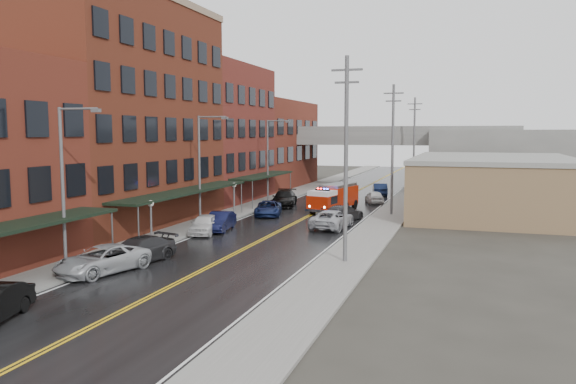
% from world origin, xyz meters
% --- Properties ---
extents(ground, '(220.00, 220.00, 0.00)m').
position_xyz_m(ground, '(0.00, 0.00, 0.00)').
color(ground, '#2D2B26').
rests_on(ground, ground).
extents(road, '(11.00, 160.00, 0.02)m').
position_xyz_m(road, '(0.00, 30.00, 0.01)').
color(road, black).
rests_on(road, ground).
extents(sidewalk_left, '(3.00, 160.00, 0.15)m').
position_xyz_m(sidewalk_left, '(-7.30, 30.00, 0.07)').
color(sidewalk_left, slate).
rests_on(sidewalk_left, ground).
extents(sidewalk_right, '(3.00, 160.00, 0.15)m').
position_xyz_m(sidewalk_right, '(7.30, 30.00, 0.07)').
color(sidewalk_right, slate).
rests_on(sidewalk_right, ground).
extents(curb_left, '(0.30, 160.00, 0.15)m').
position_xyz_m(curb_left, '(-5.65, 30.00, 0.07)').
color(curb_left, gray).
rests_on(curb_left, ground).
extents(curb_right, '(0.30, 160.00, 0.15)m').
position_xyz_m(curb_right, '(5.65, 30.00, 0.07)').
color(curb_right, gray).
rests_on(curb_right, ground).
extents(brick_building_b, '(9.00, 20.00, 18.00)m').
position_xyz_m(brick_building_b, '(-13.30, 23.00, 9.00)').
color(brick_building_b, '#592517').
rests_on(brick_building_b, ground).
extents(brick_building_c, '(9.00, 15.00, 15.00)m').
position_xyz_m(brick_building_c, '(-13.30, 40.50, 7.50)').
color(brick_building_c, maroon).
rests_on(brick_building_c, ground).
extents(brick_building_far, '(9.00, 20.00, 12.00)m').
position_xyz_m(brick_building_far, '(-13.30, 58.00, 6.00)').
color(brick_building_far, maroon).
rests_on(brick_building_far, ground).
extents(tan_building, '(14.00, 22.00, 5.00)m').
position_xyz_m(tan_building, '(16.00, 40.00, 2.50)').
color(tan_building, brown).
rests_on(tan_building, ground).
extents(right_far_block, '(18.00, 30.00, 8.00)m').
position_xyz_m(right_far_block, '(18.00, 70.00, 4.00)').
color(right_far_block, slate).
rests_on(right_far_block, ground).
extents(awning_1, '(2.60, 18.00, 3.09)m').
position_xyz_m(awning_1, '(-7.49, 23.00, 2.99)').
color(awning_1, black).
rests_on(awning_1, ground).
extents(awning_2, '(2.60, 13.00, 3.09)m').
position_xyz_m(awning_2, '(-7.49, 40.50, 2.99)').
color(awning_2, black).
rests_on(awning_2, ground).
extents(globe_lamp_1, '(0.44, 0.44, 3.12)m').
position_xyz_m(globe_lamp_1, '(-6.40, 16.00, 2.31)').
color(globe_lamp_1, '#59595B').
rests_on(globe_lamp_1, ground).
extents(globe_lamp_2, '(0.44, 0.44, 3.12)m').
position_xyz_m(globe_lamp_2, '(-6.40, 30.00, 2.31)').
color(globe_lamp_2, '#59595B').
rests_on(globe_lamp_2, ground).
extents(street_lamp_0, '(2.64, 0.22, 9.00)m').
position_xyz_m(street_lamp_0, '(-6.55, 8.00, 5.19)').
color(street_lamp_0, '#59595B').
rests_on(street_lamp_0, ground).
extents(street_lamp_1, '(2.64, 0.22, 9.00)m').
position_xyz_m(street_lamp_1, '(-6.55, 24.00, 5.19)').
color(street_lamp_1, '#59595B').
rests_on(street_lamp_1, ground).
extents(street_lamp_2, '(2.64, 0.22, 9.00)m').
position_xyz_m(street_lamp_2, '(-6.55, 40.00, 5.19)').
color(street_lamp_2, '#59595B').
rests_on(street_lamp_2, ground).
extents(utility_pole_0, '(1.80, 0.24, 12.00)m').
position_xyz_m(utility_pole_0, '(7.20, 15.00, 6.31)').
color(utility_pole_0, '#59595B').
rests_on(utility_pole_0, ground).
extents(utility_pole_1, '(1.80, 0.24, 12.00)m').
position_xyz_m(utility_pole_1, '(7.20, 35.00, 6.31)').
color(utility_pole_1, '#59595B').
rests_on(utility_pole_1, ground).
extents(utility_pole_2, '(1.80, 0.24, 12.00)m').
position_xyz_m(utility_pole_2, '(7.20, 55.00, 6.31)').
color(utility_pole_2, '#59595B').
rests_on(utility_pole_2, ground).
extents(overpass, '(40.00, 10.00, 7.50)m').
position_xyz_m(overpass, '(0.00, 62.00, 5.99)').
color(overpass, slate).
rests_on(overpass, ground).
extents(fire_truck, '(3.98, 7.47, 2.61)m').
position_xyz_m(fire_truck, '(1.41, 36.20, 1.42)').
color(fire_truck, '#A11C07').
rests_on(fire_truck, ground).
extents(parked_car_left_2, '(3.83, 5.85, 1.50)m').
position_xyz_m(parked_car_left_2, '(-4.93, 8.66, 0.75)').
color(parked_car_left_2, '#AFB3B8').
rests_on(parked_car_left_2, ground).
extents(parked_car_left_3, '(3.22, 5.52, 1.50)m').
position_xyz_m(parked_car_left_3, '(-4.42, 11.30, 0.75)').
color(parked_car_left_3, '#272729').
rests_on(parked_car_left_3, ground).
extents(parked_car_left_4, '(2.58, 4.62, 1.49)m').
position_xyz_m(parked_car_left_4, '(-5.00, 21.20, 0.74)').
color(parked_car_left_4, white).
rests_on(parked_car_left_4, ground).
extents(parked_car_left_5, '(2.25, 4.68, 1.48)m').
position_xyz_m(parked_car_left_5, '(-4.49, 22.80, 0.74)').
color(parked_car_left_5, black).
rests_on(parked_car_left_5, ground).
extents(parked_car_left_6, '(3.46, 5.30, 1.36)m').
position_xyz_m(parked_car_left_6, '(-3.65, 31.52, 0.68)').
color(parked_car_left_6, '#15214E').
rests_on(parked_car_left_6, ground).
extents(parked_car_left_7, '(3.36, 6.02, 1.65)m').
position_xyz_m(parked_car_left_7, '(-4.32, 38.18, 0.82)').
color(parked_car_left_7, black).
rests_on(parked_car_left_7, ground).
extents(parked_car_right_0, '(2.85, 5.54, 1.49)m').
position_xyz_m(parked_car_right_0, '(3.60, 26.60, 0.75)').
color(parked_car_right_0, '#AAACB2').
rests_on(parked_car_right_0, ground).
extents(parked_car_right_1, '(3.31, 5.13, 1.38)m').
position_xyz_m(parked_car_right_1, '(3.60, 30.74, 0.69)').
color(parked_car_right_1, '#29292B').
rests_on(parked_car_right_1, ground).
extents(parked_car_right_2, '(2.85, 4.35, 1.38)m').
position_xyz_m(parked_car_right_2, '(4.19, 43.66, 0.69)').
color(parked_car_right_2, silver).
rests_on(parked_car_right_2, ground).
extents(parked_car_right_3, '(2.55, 4.85, 1.52)m').
position_xyz_m(parked_car_right_3, '(3.60, 51.32, 0.76)').
color(parked_car_right_3, black).
rests_on(parked_car_right_3, ground).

